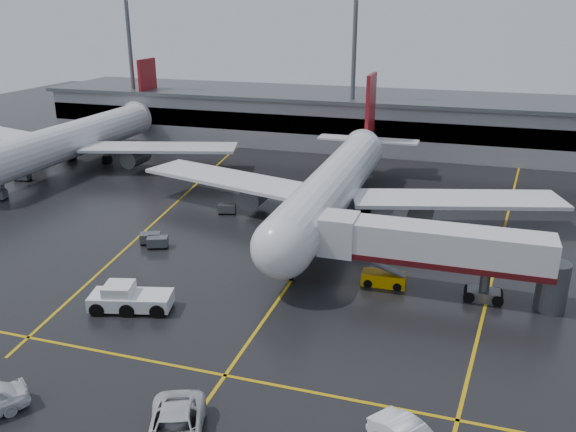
% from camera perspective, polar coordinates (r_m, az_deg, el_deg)
% --- Properties ---
extents(ground, '(220.00, 220.00, 0.00)m').
position_cam_1_polar(ground, '(58.16, 2.48, -3.28)').
color(ground, black).
rests_on(ground, ground).
extents(apron_line_centre, '(0.25, 90.00, 0.02)m').
position_cam_1_polar(apron_line_centre, '(58.16, 2.48, -3.27)').
color(apron_line_centre, gold).
rests_on(apron_line_centre, ground).
extents(apron_line_stop, '(60.00, 0.25, 0.02)m').
position_cam_1_polar(apron_line_stop, '(39.86, -6.12, -15.13)').
color(apron_line_stop, gold).
rests_on(apron_line_stop, ground).
extents(apron_line_left, '(9.99, 69.35, 0.02)m').
position_cam_1_polar(apron_line_left, '(73.92, -10.58, 1.50)').
color(apron_line_left, gold).
rests_on(apron_line_left, ground).
extents(apron_line_right, '(7.57, 69.64, 0.02)m').
position_cam_1_polar(apron_line_right, '(65.95, 20.12, -1.67)').
color(apron_line_right, gold).
rests_on(apron_line_right, ground).
extents(terminal, '(122.00, 19.00, 8.60)m').
position_cam_1_polar(terminal, '(102.30, 9.63, 9.10)').
color(terminal, gray).
rests_on(terminal, ground).
extents(light_mast_left, '(3.00, 1.20, 25.45)m').
position_cam_1_polar(light_mast_left, '(110.91, -15.03, 14.83)').
color(light_mast_left, '#595B60').
rests_on(light_mast_left, ground).
extents(light_mast_mid, '(3.00, 1.20, 25.45)m').
position_cam_1_polar(light_mast_mid, '(95.96, 6.40, 14.69)').
color(light_mast_mid, '#595B60').
rests_on(light_mast_mid, ground).
extents(main_airliner, '(48.80, 45.60, 14.10)m').
position_cam_1_polar(main_airliner, '(65.63, 4.75, 3.29)').
color(main_airliner, silver).
rests_on(main_airliner, ground).
extents(second_airliner, '(48.80, 45.60, 14.10)m').
position_cam_1_polar(second_airliner, '(94.01, -19.44, 7.26)').
color(second_airliner, silver).
rests_on(second_airliner, ground).
extents(jet_bridge, '(19.90, 3.40, 6.05)m').
position_cam_1_polar(jet_bridge, '(49.50, 14.09, -3.20)').
color(jet_bridge, silver).
rests_on(jet_bridge, ground).
extents(pushback_tractor, '(6.80, 4.14, 2.27)m').
position_cam_1_polar(pushback_tractor, '(48.44, -15.19, -7.78)').
color(pushback_tractor, white).
rests_on(pushback_tractor, ground).
extents(belt_loader, '(3.79, 1.88, 2.36)m').
position_cam_1_polar(belt_loader, '(51.44, 9.26, -6.03)').
color(belt_loader, '#E09B00').
rests_on(belt_loader, ground).
extents(service_van_a, '(5.22, 7.22, 1.82)m').
position_cam_1_polar(service_van_a, '(34.57, -10.92, -19.80)').
color(service_van_a, silver).
rests_on(service_van_a, ground).
extents(baggage_cart_a, '(2.34, 1.96, 1.12)m').
position_cam_1_polar(baggage_cart_a, '(59.80, -12.53, -2.44)').
color(baggage_cart_a, '#595B60').
rests_on(baggage_cart_a, ground).
extents(baggage_cart_b, '(2.36, 2.02, 1.12)m').
position_cam_1_polar(baggage_cart_b, '(60.95, -13.21, -2.07)').
color(baggage_cart_b, '#595B60').
rests_on(baggage_cart_b, ground).
extents(baggage_cart_c, '(2.28, 1.79, 1.12)m').
position_cam_1_polar(baggage_cart_c, '(68.29, -5.94, 0.75)').
color(baggage_cart_c, '#595B60').
rests_on(baggage_cart_c, ground).
extents(baggage_cart_d, '(2.17, 1.57, 1.12)m').
position_cam_1_polar(baggage_cart_d, '(88.82, -24.36, 3.55)').
color(baggage_cart_d, '#595B60').
rests_on(baggage_cart_d, ground).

